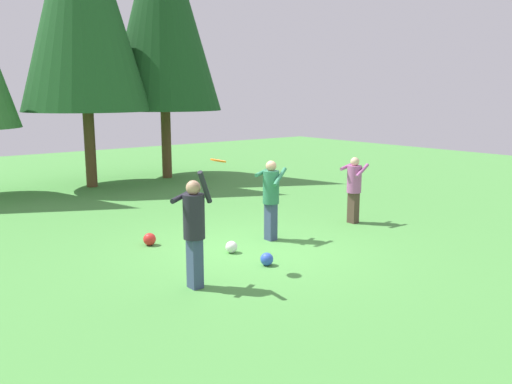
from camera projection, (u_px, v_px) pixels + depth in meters
ground_plane at (253, 249)px, 10.42m from camera, size 40.00×40.00×0.00m
person_thrower at (194, 224)px, 8.15m from camera, size 0.67×0.66×1.91m
person_catcher at (271, 193)px, 10.88m from camera, size 0.72×0.68×1.68m
person_bystander at (354, 184)px, 12.36m from camera, size 0.62×0.57×1.57m
frisbee at (218, 161)px, 8.82m from camera, size 0.32×0.32×0.07m
ball_red at (150, 239)px, 10.64m from camera, size 0.26×0.26×0.26m
ball_white at (231, 247)px, 10.14m from camera, size 0.23×0.23×0.23m
ball_blue at (267, 259)px, 9.39m from camera, size 0.23×0.23×0.23m
tree_right at (162, 7)px, 18.23m from camera, size 4.01×4.01×9.58m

